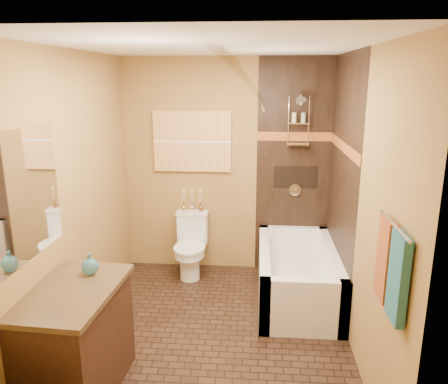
# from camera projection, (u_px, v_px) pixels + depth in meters

# --- Properties ---
(floor) EXTENTS (3.00, 3.00, 0.00)m
(floor) POSITION_uv_depth(u_px,v_px,m) (214.00, 335.00, 3.97)
(floor) COLOR black
(floor) RESTS_ON ground
(wall_left) EXTENTS (0.02, 3.00, 2.50)m
(wall_left) POSITION_uv_depth(u_px,v_px,m) (75.00, 200.00, 3.74)
(wall_left) COLOR olive
(wall_left) RESTS_ON floor
(wall_right) EXTENTS (0.02, 3.00, 2.50)m
(wall_right) POSITION_uv_depth(u_px,v_px,m) (360.00, 206.00, 3.56)
(wall_right) COLOR olive
(wall_right) RESTS_ON floor
(wall_back) EXTENTS (2.40, 0.02, 2.50)m
(wall_back) POSITION_uv_depth(u_px,v_px,m) (227.00, 167.00, 5.10)
(wall_back) COLOR olive
(wall_back) RESTS_ON floor
(wall_front) EXTENTS (2.40, 0.02, 2.50)m
(wall_front) POSITION_uv_depth(u_px,v_px,m) (184.00, 285.00, 2.21)
(wall_front) COLOR olive
(wall_front) RESTS_ON floor
(ceiling) EXTENTS (3.00, 3.00, 0.00)m
(ceiling) POSITION_uv_depth(u_px,v_px,m) (213.00, 46.00, 3.33)
(ceiling) COLOR silver
(ceiling) RESTS_ON wall_back
(alcove_tile_back) EXTENTS (0.85, 0.01, 2.50)m
(alcove_tile_back) POSITION_uv_depth(u_px,v_px,m) (294.00, 168.00, 5.03)
(alcove_tile_back) COLOR black
(alcove_tile_back) RESTS_ON wall_back
(alcove_tile_right) EXTENTS (0.01, 1.50, 2.50)m
(alcove_tile_right) POSITION_uv_depth(u_px,v_px,m) (342.00, 184.00, 4.28)
(alcove_tile_right) COLOR black
(alcove_tile_right) RESTS_ON wall_right
(mosaic_band_back) EXTENTS (0.85, 0.01, 0.10)m
(mosaic_band_back) POSITION_uv_depth(u_px,v_px,m) (295.00, 136.00, 4.92)
(mosaic_band_back) COLOR #97401B
(mosaic_band_back) RESTS_ON alcove_tile_back
(mosaic_band_right) EXTENTS (0.01, 1.50, 0.10)m
(mosaic_band_right) POSITION_uv_depth(u_px,v_px,m) (343.00, 147.00, 4.19)
(mosaic_band_right) COLOR #97401B
(mosaic_band_right) RESTS_ON alcove_tile_right
(alcove_niche) EXTENTS (0.50, 0.01, 0.25)m
(alcove_niche) POSITION_uv_depth(u_px,v_px,m) (295.00, 177.00, 5.04)
(alcove_niche) COLOR black
(alcove_niche) RESTS_ON alcove_tile_back
(shower_fixtures) EXTENTS (0.24, 0.33, 1.16)m
(shower_fixtures) POSITION_uv_depth(u_px,v_px,m) (298.00, 134.00, 4.81)
(shower_fixtures) COLOR silver
(shower_fixtures) RESTS_ON floor
(curtain_rod) EXTENTS (0.03, 1.55, 0.03)m
(curtain_rod) POSITION_uv_depth(u_px,v_px,m) (263.00, 104.00, 4.15)
(curtain_rod) COLOR silver
(curtain_rod) RESTS_ON wall_back
(towel_bar) EXTENTS (0.02, 0.55, 0.02)m
(towel_bar) POSITION_uv_depth(u_px,v_px,m) (394.00, 225.00, 2.50)
(towel_bar) COLOR silver
(towel_bar) RESTS_ON wall_right
(towel_teal) EXTENTS (0.05, 0.22, 0.52)m
(towel_teal) POSITION_uv_depth(u_px,v_px,m) (398.00, 278.00, 2.44)
(towel_teal) COLOR #1D4E62
(towel_teal) RESTS_ON towel_bar
(towel_rust) EXTENTS (0.05, 0.22, 0.52)m
(towel_rust) POSITION_uv_depth(u_px,v_px,m) (385.00, 259.00, 2.69)
(towel_rust) COLOR brown
(towel_rust) RESTS_ON towel_bar
(sunset_painting) EXTENTS (0.90, 0.04, 0.70)m
(sunset_painting) POSITION_uv_depth(u_px,v_px,m) (192.00, 142.00, 5.03)
(sunset_painting) COLOR orange
(sunset_painting) RESTS_ON wall_back
(vanity_mirror) EXTENTS (0.01, 1.00, 0.90)m
(vanity_mirror) POSITION_uv_depth(u_px,v_px,m) (23.00, 197.00, 2.89)
(vanity_mirror) COLOR white
(vanity_mirror) RESTS_ON wall_left
(bathtub) EXTENTS (0.80, 1.50, 0.55)m
(bathtub) POSITION_uv_depth(u_px,v_px,m) (297.00, 279.00, 4.58)
(bathtub) COLOR white
(bathtub) RESTS_ON floor
(toilet) EXTENTS (0.38, 0.55, 0.73)m
(toilet) POSITION_uv_depth(u_px,v_px,m) (191.00, 245.00, 5.09)
(toilet) COLOR white
(toilet) RESTS_ON floor
(vanity) EXTENTS (0.63, 0.98, 0.84)m
(vanity) POSITION_uv_depth(u_px,v_px,m) (75.00, 342.00, 3.15)
(vanity) COLOR black
(vanity) RESTS_ON floor
(teal_bottle) EXTENTS (0.17, 0.17, 0.20)m
(teal_bottle) POSITION_uv_depth(u_px,v_px,m) (90.00, 264.00, 3.25)
(teal_bottle) COLOR #2A6A7E
(teal_bottle) RESTS_ON vanity
(bud_vases) EXTENTS (0.26, 0.05, 0.26)m
(bud_vases) POSITION_uv_depth(u_px,v_px,m) (192.00, 200.00, 5.12)
(bud_vases) COLOR gold
(bud_vases) RESTS_ON toilet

